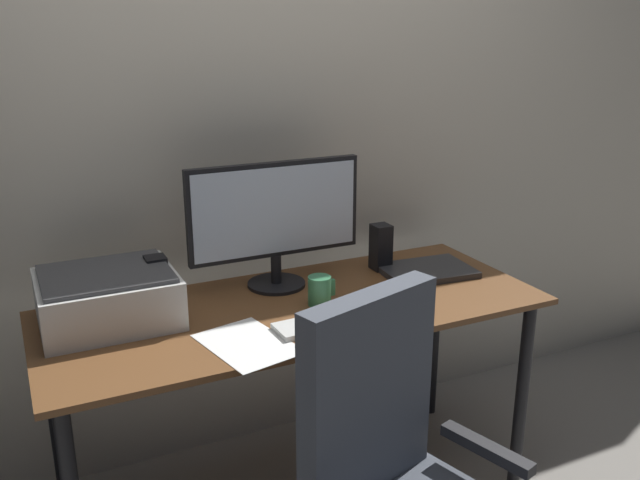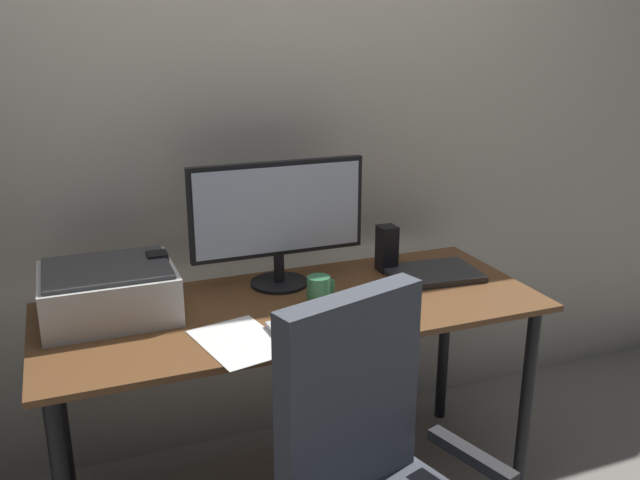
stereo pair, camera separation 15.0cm
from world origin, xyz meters
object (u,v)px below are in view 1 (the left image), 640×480
at_px(keyboard, 322,323).
at_px(mouse, 376,308).
at_px(coffee_mug, 320,291).
at_px(speaker_left, 157,282).
at_px(laptop, 427,271).
at_px(monitor, 275,216).
at_px(speaker_right, 381,247).
at_px(printer, 108,297).
at_px(desk, 296,330).

height_order(keyboard, mouse, mouse).
distance_m(coffee_mug, speaker_left, 0.52).
bearing_deg(coffee_mug, laptop, 10.93).
bearing_deg(keyboard, speaker_left, 136.67).
relative_size(monitor, speaker_right, 3.56).
bearing_deg(speaker_right, printer, -177.08).
bearing_deg(monitor, speaker_right, -1.10).
distance_m(laptop, speaker_left, 0.96).
xyz_separation_m(mouse, speaker_left, (-0.60, 0.34, 0.07)).
height_order(monitor, keyboard, monitor).
xyz_separation_m(desk, monitor, (0.01, 0.19, 0.34)).
bearing_deg(printer, monitor, 5.79).
bearing_deg(speaker_right, desk, -157.17).
xyz_separation_m(laptop, speaker_right, (-0.13, 0.12, 0.07)).
xyz_separation_m(keyboard, coffee_mug, (0.06, 0.15, 0.04)).
distance_m(desk, monitor, 0.39).
bearing_deg(laptop, speaker_left, 177.96).
height_order(keyboard, printer, printer).
xyz_separation_m(mouse, laptop, (0.34, 0.23, -0.01)).
xyz_separation_m(keyboard, speaker_left, (-0.41, 0.36, 0.08)).
bearing_deg(mouse, speaker_left, 147.02).
bearing_deg(mouse, monitor, 115.47).
distance_m(desk, keyboard, 0.20).
bearing_deg(desk, speaker_left, 156.13).
height_order(speaker_left, printer, speaker_left).
relative_size(coffee_mug, speaker_right, 0.57).
relative_size(monitor, speaker_left, 3.56).
height_order(laptop, printer, printer).
distance_m(laptop, speaker_right, 0.19).
xyz_separation_m(mouse, printer, (-0.76, 0.29, 0.06)).
height_order(monitor, mouse, monitor).
bearing_deg(speaker_left, desk, -23.87).
distance_m(monitor, laptop, 0.60).
bearing_deg(keyboard, monitor, 87.57).
relative_size(monitor, laptop, 1.89).
xyz_separation_m(coffee_mug, speaker_right, (0.35, 0.21, 0.04)).
height_order(monitor, printer, monitor).
distance_m(monitor, coffee_mug, 0.30).
height_order(desk, speaker_right, speaker_right).
height_order(monitor, laptop, monitor).
relative_size(monitor, printer, 1.51).
height_order(coffee_mug, speaker_left, speaker_left).
xyz_separation_m(monitor, speaker_left, (-0.41, -0.01, -0.17)).
height_order(laptop, speaker_left, speaker_left).
height_order(mouse, speaker_right, speaker_right).
bearing_deg(coffee_mug, speaker_left, 156.32).
relative_size(keyboard, speaker_left, 1.71).
relative_size(coffee_mug, laptop, 0.30).
relative_size(desk, coffee_mug, 16.72).
bearing_deg(speaker_left, mouse, -29.47).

